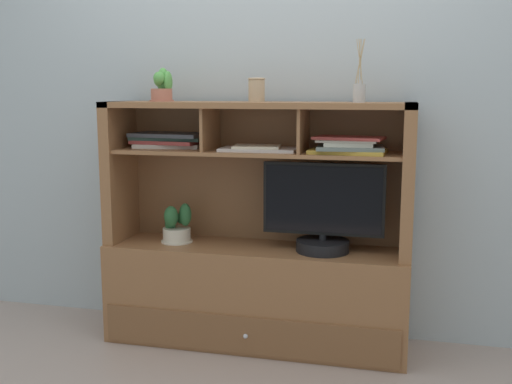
{
  "coord_description": "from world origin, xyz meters",
  "views": [
    {
      "loc": [
        0.74,
        -3.02,
        1.34
      ],
      "look_at": [
        0.0,
        0.0,
        0.82
      ],
      "focal_mm": 42.62,
      "sensor_mm": 36.0,
      "label": 1
    }
  ],
  "objects_px": {
    "potted_orchid": "(177,228)",
    "diffuser_bottle": "(359,92)",
    "magazine_stack_centre": "(349,146)",
    "potted_succulent": "(162,87)",
    "media_console": "(256,269)",
    "ceramic_vase": "(257,90)",
    "tv_monitor": "(323,216)",
    "magazine_stack_left": "(258,149)",
    "magazine_stack_right": "(169,140)"
  },
  "relations": [
    {
      "from": "potted_orchid",
      "to": "diffuser_bottle",
      "type": "bearing_deg",
      "value": 0.94
    },
    {
      "from": "potted_orchid",
      "to": "diffuser_bottle",
      "type": "relative_size",
      "value": 0.71
    },
    {
      "from": "magazine_stack_centre",
      "to": "potted_succulent",
      "type": "xyz_separation_m",
      "value": [
        -0.99,
        0.04,
        0.29
      ]
    },
    {
      "from": "magazine_stack_centre",
      "to": "potted_succulent",
      "type": "distance_m",
      "value": 1.03
    },
    {
      "from": "media_console",
      "to": "potted_orchid",
      "type": "height_order",
      "value": "media_console"
    },
    {
      "from": "diffuser_bottle",
      "to": "ceramic_vase",
      "type": "distance_m",
      "value": 0.52
    },
    {
      "from": "tv_monitor",
      "to": "magazine_stack_left",
      "type": "xyz_separation_m",
      "value": [
        -0.34,
        0.0,
        0.34
      ]
    },
    {
      "from": "tv_monitor",
      "to": "potted_orchid",
      "type": "distance_m",
      "value": 0.8
    },
    {
      "from": "magazine_stack_left",
      "to": "diffuser_bottle",
      "type": "distance_m",
      "value": 0.58
    },
    {
      "from": "diffuser_bottle",
      "to": "ceramic_vase",
      "type": "height_order",
      "value": "diffuser_bottle"
    },
    {
      "from": "magazine_stack_left",
      "to": "magazine_stack_centre",
      "type": "xyz_separation_m",
      "value": [
        0.46,
        -0.01,
        0.03
      ]
    },
    {
      "from": "magazine_stack_right",
      "to": "potted_succulent",
      "type": "bearing_deg",
      "value": -124.91
    },
    {
      "from": "media_console",
      "to": "potted_orchid",
      "type": "relative_size",
      "value": 7.4
    },
    {
      "from": "media_console",
      "to": "diffuser_bottle",
      "type": "distance_m",
      "value": 1.06
    },
    {
      "from": "magazine_stack_right",
      "to": "potted_succulent",
      "type": "distance_m",
      "value": 0.29
    },
    {
      "from": "potted_succulent",
      "to": "magazine_stack_right",
      "type": "bearing_deg",
      "value": 55.09
    },
    {
      "from": "potted_orchid",
      "to": "magazine_stack_centre",
      "type": "relative_size",
      "value": 0.56
    },
    {
      "from": "media_console",
      "to": "ceramic_vase",
      "type": "xyz_separation_m",
      "value": [
        0.0,
        0.01,
        0.94
      ]
    },
    {
      "from": "magazine_stack_centre",
      "to": "potted_succulent",
      "type": "height_order",
      "value": "potted_succulent"
    },
    {
      "from": "potted_orchid",
      "to": "magazine_stack_left",
      "type": "relative_size",
      "value": 0.54
    },
    {
      "from": "media_console",
      "to": "potted_orchid",
      "type": "xyz_separation_m",
      "value": [
        -0.44,
        -0.02,
        0.2
      ]
    },
    {
      "from": "potted_succulent",
      "to": "magazine_stack_centre",
      "type": "bearing_deg",
      "value": -2.56
    },
    {
      "from": "tv_monitor",
      "to": "magazine_stack_right",
      "type": "xyz_separation_m",
      "value": [
        -0.85,
        0.06,
        0.37
      ]
    },
    {
      "from": "tv_monitor",
      "to": "potted_succulent",
      "type": "bearing_deg",
      "value": 177.58
    },
    {
      "from": "magazine_stack_right",
      "to": "media_console",
      "type": "bearing_deg",
      "value": -4.02
    },
    {
      "from": "tv_monitor",
      "to": "magazine_stack_centre",
      "type": "relative_size",
      "value": 1.61
    },
    {
      "from": "diffuser_bottle",
      "to": "potted_succulent",
      "type": "bearing_deg",
      "value": 179.07
    },
    {
      "from": "media_console",
      "to": "magazine_stack_left",
      "type": "xyz_separation_m",
      "value": [
        0.02,
        -0.02,
        0.64
      ]
    },
    {
      "from": "tv_monitor",
      "to": "magazine_stack_left",
      "type": "distance_m",
      "value": 0.48
    },
    {
      "from": "potted_orchid",
      "to": "diffuser_bottle",
      "type": "height_order",
      "value": "diffuser_bottle"
    },
    {
      "from": "tv_monitor",
      "to": "magazine_stack_left",
      "type": "height_order",
      "value": "magazine_stack_left"
    },
    {
      "from": "potted_orchid",
      "to": "magazine_stack_left",
      "type": "distance_m",
      "value": 0.63
    },
    {
      "from": "tv_monitor",
      "to": "magazine_stack_right",
      "type": "distance_m",
      "value": 0.93
    },
    {
      "from": "magazine_stack_left",
      "to": "magazine_stack_centre",
      "type": "height_order",
      "value": "magazine_stack_centre"
    },
    {
      "from": "tv_monitor",
      "to": "ceramic_vase",
      "type": "relative_size",
      "value": 5.05
    },
    {
      "from": "magazine_stack_centre",
      "to": "magazine_stack_left",
      "type": "bearing_deg",
      "value": 178.86
    },
    {
      "from": "magazine_stack_left",
      "to": "magazine_stack_centre",
      "type": "distance_m",
      "value": 0.46
    },
    {
      "from": "media_console",
      "to": "diffuser_bottle",
      "type": "bearing_deg",
      "value": -0.71
    },
    {
      "from": "diffuser_bottle",
      "to": "potted_orchid",
      "type": "bearing_deg",
      "value": -179.06
    },
    {
      "from": "potted_orchid",
      "to": "magazine_stack_right",
      "type": "relative_size",
      "value": 0.53
    },
    {
      "from": "potted_orchid",
      "to": "magazine_stack_centre",
      "type": "bearing_deg",
      "value": -0.75
    },
    {
      "from": "diffuser_bottle",
      "to": "tv_monitor",
      "type": "bearing_deg",
      "value": -172.96
    },
    {
      "from": "magazine_stack_left",
      "to": "ceramic_vase",
      "type": "bearing_deg",
      "value": 117.47
    },
    {
      "from": "media_console",
      "to": "magazine_stack_centre",
      "type": "height_order",
      "value": "media_console"
    },
    {
      "from": "tv_monitor",
      "to": "potted_succulent",
      "type": "xyz_separation_m",
      "value": [
        -0.87,
        0.04,
        0.65
      ]
    },
    {
      "from": "media_console",
      "to": "magazine_stack_centre",
      "type": "distance_m",
      "value": 0.82
    },
    {
      "from": "magazine_stack_right",
      "to": "ceramic_vase",
      "type": "height_order",
      "value": "ceramic_vase"
    },
    {
      "from": "magazine_stack_right",
      "to": "ceramic_vase",
      "type": "distance_m",
      "value": 0.56
    },
    {
      "from": "media_console",
      "to": "ceramic_vase",
      "type": "relative_size",
      "value": 13.06
    },
    {
      "from": "magazine_stack_centre",
      "to": "diffuser_bottle",
      "type": "xyz_separation_m",
      "value": [
        0.04,
        0.03,
        0.26
      ]
    }
  ]
}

